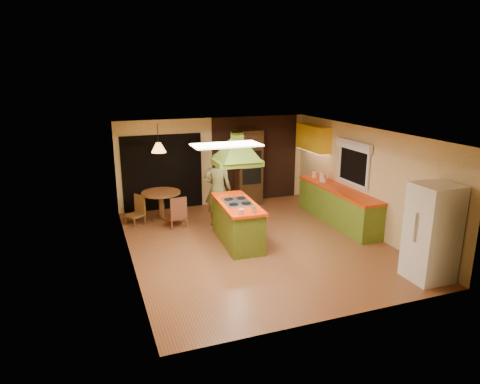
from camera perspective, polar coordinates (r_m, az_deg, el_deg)
name	(u,v)px	position (r m, az deg, el deg)	size (l,w,h in m)	color
ground	(257,243)	(9.71, 2.27, -6.85)	(6.50, 6.50, 0.00)	#975731
room_walls	(258,190)	(9.31, 2.36, 0.28)	(5.50, 6.50, 6.50)	beige
ceiling_plane	(258,133)	(9.05, 2.44, 7.93)	(6.50, 6.50, 0.00)	silver
brick_panel	(255,159)	(12.68, 2.04, 4.43)	(2.64, 0.03, 2.50)	#381E14
nook_opening	(163,173)	(11.98, -10.27, 2.55)	(2.20, 0.03, 2.10)	black
right_counter	(337,205)	(11.15, 12.86, -1.72)	(0.62, 3.05, 0.92)	olive
upper_cabinets	(313,138)	(12.21, 9.70, 7.12)	(0.34, 1.40, 0.70)	yellow
window_right	(354,155)	(10.81, 14.95, 4.76)	(0.12, 1.35, 1.06)	black
fluor_panel	(226,145)	(7.56, -1.83, 6.29)	(1.20, 0.60, 0.03)	white
kitchen_island	(237,222)	(9.59, -0.36, -4.06)	(0.87, 1.94, 0.96)	#596E1B
range_hood	(237,144)	(9.14, -0.38, 6.45)	(0.99, 0.71, 0.79)	#56721C
man	(218,189)	(10.62, -2.98, 0.38)	(0.67, 0.44, 1.84)	brown
refrigerator	(432,233)	(8.54, 24.24, -4.97)	(0.75, 0.71, 1.82)	white
wall_oven	(248,167)	(12.34, 1.10, 3.31)	(0.73, 0.62, 2.16)	#402914
dining_table	(161,200)	(11.26, -10.45, -1.06)	(1.00, 1.00, 0.75)	brown
chair_left	(135,210)	(11.12, -13.87, -2.35)	(0.40, 0.40, 0.73)	brown
chair_near	(176,211)	(10.73, -8.50, -2.54)	(0.44, 0.44, 0.80)	brown
pendant_lamp	(159,148)	(10.95, -10.80, 5.83)	(0.37, 0.37, 0.24)	#FF9E3F
canister_large	(323,177)	(11.53, 10.97, 1.95)	(0.16, 0.16, 0.24)	#FFF2CD
canister_medium	(314,175)	(11.91, 9.88, 2.30)	(0.13, 0.13, 0.19)	#FFEFCD
canister_small	(325,180)	(11.45, 11.24, 1.60)	(0.11, 0.11, 0.15)	beige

